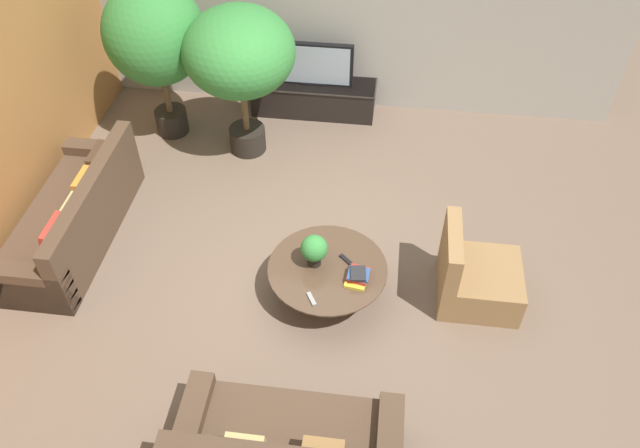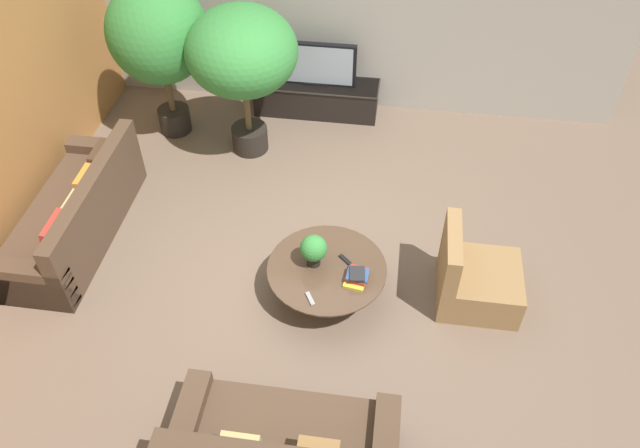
# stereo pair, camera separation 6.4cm
# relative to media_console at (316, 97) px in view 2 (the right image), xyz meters

# --- Properties ---
(ground_plane) EXTENTS (24.00, 24.00, 0.00)m
(ground_plane) POSITION_rel_media_console_xyz_m (0.31, -2.94, -0.24)
(ground_plane) COLOR brown
(back_wall_stone) EXTENTS (7.40, 0.12, 3.00)m
(back_wall_stone) POSITION_rel_media_console_xyz_m (0.31, 0.32, 1.26)
(back_wall_stone) COLOR #A39E93
(back_wall_stone) RESTS_ON ground
(media_console) EXTENTS (1.71, 0.50, 0.45)m
(media_console) POSITION_rel_media_console_xyz_m (0.00, 0.00, 0.00)
(media_console) COLOR black
(media_console) RESTS_ON ground
(television) EXTENTS (1.07, 0.13, 0.59)m
(television) POSITION_rel_media_console_xyz_m (0.00, -0.00, 0.51)
(television) COLOR black
(television) RESTS_ON media_console
(coffee_table) EXTENTS (1.19, 1.19, 0.39)m
(coffee_table) POSITION_rel_media_console_xyz_m (0.58, -3.22, 0.04)
(coffee_table) COLOR #756656
(coffee_table) RESTS_ON ground
(couch_by_wall) EXTENTS (0.84, 2.16, 0.84)m
(couch_by_wall) POSITION_rel_media_console_xyz_m (-2.26, -2.76, 0.06)
(couch_by_wall) COLOR #4C3828
(couch_by_wall) RESTS_ON ground
(armchair_wicker) EXTENTS (0.80, 0.76, 0.86)m
(armchair_wicker) POSITION_rel_media_console_xyz_m (2.04, -3.06, 0.04)
(armchair_wicker) COLOR olive
(armchair_wicker) RESTS_ON ground
(potted_palm_tall) EXTENTS (1.22, 1.22, 2.04)m
(potted_palm_tall) POSITION_rel_media_console_xyz_m (-1.81, -0.69, 1.14)
(potted_palm_tall) COLOR black
(potted_palm_tall) RESTS_ON ground
(potted_palm_corner) EXTENTS (1.31, 1.31, 1.92)m
(potted_palm_corner) POSITION_rel_media_console_xyz_m (-0.73, -0.95, 1.12)
(potted_palm_corner) COLOR black
(potted_palm_corner) RESTS_ON ground
(potted_plant_tabletop) EXTENTS (0.27, 0.27, 0.35)m
(potted_plant_tabletop) POSITION_rel_media_console_xyz_m (0.44, -3.19, 0.36)
(potted_plant_tabletop) COLOR black
(potted_plant_tabletop) RESTS_ON coffee_table
(book_stack) EXTENTS (0.24, 0.30, 0.11)m
(book_stack) POSITION_rel_media_console_xyz_m (0.88, -3.33, 0.20)
(book_stack) COLOR gold
(book_stack) RESTS_ON coffee_table
(remote_black) EXTENTS (0.14, 0.14, 0.02)m
(remote_black) POSITION_rel_media_console_xyz_m (0.74, -3.10, 0.17)
(remote_black) COLOR black
(remote_black) RESTS_ON coffee_table
(remote_silver) EXTENTS (0.11, 0.16, 0.02)m
(remote_silver) POSITION_rel_media_console_xyz_m (0.47, -3.64, 0.17)
(remote_silver) COLOR gray
(remote_silver) RESTS_ON coffee_table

